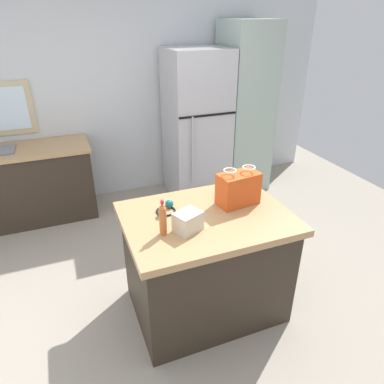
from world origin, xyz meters
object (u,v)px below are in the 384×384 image
at_px(refrigerator, 196,126).
at_px(ear_defenders, 166,209).
at_px(kitchen_island, 206,263).
at_px(tall_cabinet, 244,110).
at_px(shopping_bag, 238,189).
at_px(small_box, 188,221).
at_px(bottle, 163,219).

height_order(refrigerator, ear_defenders, refrigerator).
relative_size(kitchen_island, ear_defenders, 5.79).
distance_m(refrigerator, tall_cabinet, 0.70).
bearing_deg(shopping_bag, kitchen_island, -164.83).
height_order(tall_cabinet, shopping_bag, tall_cabinet).
height_order(kitchen_island, tall_cabinet, tall_cabinet).
bearing_deg(small_box, bottle, 174.28).
relative_size(tall_cabinet, shopping_bag, 6.44).
bearing_deg(bottle, tall_cabinet, 50.08).
distance_m(tall_cabinet, ear_defenders, 2.52).
bearing_deg(small_box, ear_defenders, 102.81).
xyz_separation_m(kitchen_island, shopping_bag, (0.30, 0.08, 0.57)).
xyz_separation_m(tall_cabinet, bottle, (-1.79, -2.14, -0.07)).
xyz_separation_m(small_box, bottle, (-0.17, 0.02, 0.05)).
bearing_deg(ear_defenders, refrigerator, 61.73).
xyz_separation_m(kitchen_island, refrigerator, (0.74, 2.02, 0.48)).
relative_size(shopping_bag, small_box, 1.91).
bearing_deg(small_box, refrigerator, 66.53).
bearing_deg(kitchen_island, bottle, -162.79).
height_order(refrigerator, tall_cabinet, tall_cabinet).
relative_size(bottle, ear_defenders, 1.22).
distance_m(tall_cabinet, shopping_bag, 2.25).
distance_m(refrigerator, ear_defenders, 2.12).
relative_size(small_box, bottle, 0.68).
height_order(small_box, bottle, bottle).
relative_size(small_box, ear_defenders, 0.83).
height_order(kitchen_island, small_box, small_box).
distance_m(small_box, bottle, 0.18).
height_order(tall_cabinet, ear_defenders, tall_cabinet).
bearing_deg(shopping_bag, bottle, -163.69).
xyz_separation_m(tall_cabinet, shopping_bag, (-1.12, -1.94, -0.06)).
xyz_separation_m(bottle, ear_defenders, (0.10, 0.27, -0.09)).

